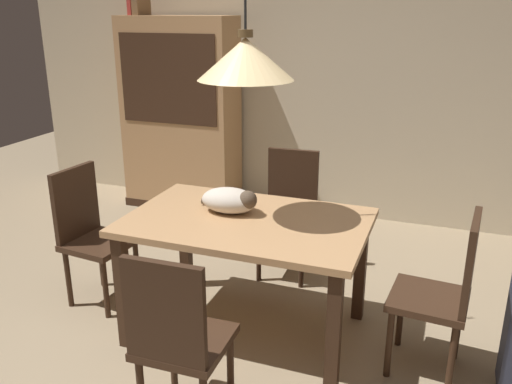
{
  "coord_description": "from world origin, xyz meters",
  "views": [
    {
      "loc": [
        1.08,
        -2.28,
        1.92
      ],
      "look_at": [
        0.01,
        0.62,
        0.85
      ],
      "focal_mm": 37.64,
      "sensor_mm": 36.0,
      "label": 1
    }
  ],
  "objects_px": {
    "dining_table": "(247,235)",
    "book_brown_thick": "(141,3)",
    "chair_right_side": "(446,289)",
    "chair_left_side": "(90,230)",
    "cat_sleeping": "(231,200)",
    "chair_far_back": "(289,207)",
    "pendant_lamp": "(246,58)",
    "hutch_bookcase": "(181,119)",
    "chair_near_front": "(177,336)"
  },
  "relations": [
    {
      "from": "dining_table",
      "to": "chair_near_front",
      "type": "bearing_deg",
      "value": -89.88
    },
    {
      "from": "dining_table",
      "to": "cat_sleeping",
      "type": "bearing_deg",
      "value": 151.88
    },
    {
      "from": "pendant_lamp",
      "to": "hutch_bookcase",
      "type": "distance_m",
      "value": 2.49
    },
    {
      "from": "chair_far_back",
      "to": "chair_near_front",
      "type": "distance_m",
      "value": 1.76
    },
    {
      "from": "chair_left_side",
      "to": "cat_sleeping",
      "type": "height_order",
      "value": "chair_left_side"
    },
    {
      "from": "chair_left_side",
      "to": "cat_sleeping",
      "type": "bearing_deg",
      "value": 3.44
    },
    {
      "from": "chair_far_back",
      "to": "dining_table",
      "type": "bearing_deg",
      "value": -89.79
    },
    {
      "from": "chair_far_back",
      "to": "book_brown_thick",
      "type": "relative_size",
      "value": 3.88
    },
    {
      "from": "book_brown_thick",
      "to": "hutch_bookcase",
      "type": "bearing_deg",
      "value": -0.24
    },
    {
      "from": "pendant_lamp",
      "to": "chair_far_back",
      "type": "bearing_deg",
      "value": 90.21
    },
    {
      "from": "chair_near_front",
      "to": "pendant_lamp",
      "type": "height_order",
      "value": "pendant_lamp"
    },
    {
      "from": "cat_sleeping",
      "to": "book_brown_thick",
      "type": "xyz_separation_m",
      "value": [
        -1.66,
        1.83,
        1.13
      ]
    },
    {
      "from": "book_brown_thick",
      "to": "dining_table",
      "type": "bearing_deg",
      "value": -46.73
    },
    {
      "from": "dining_table",
      "to": "chair_left_side",
      "type": "distance_m",
      "value": 1.14
    },
    {
      "from": "chair_far_back",
      "to": "chair_near_front",
      "type": "height_order",
      "value": "same"
    },
    {
      "from": "chair_right_side",
      "to": "cat_sleeping",
      "type": "relative_size",
      "value": 2.38
    },
    {
      "from": "pendant_lamp",
      "to": "dining_table",
      "type": "bearing_deg",
      "value": -82.87
    },
    {
      "from": "dining_table",
      "to": "chair_near_front",
      "type": "xyz_separation_m",
      "value": [
        0.0,
        -0.88,
        -0.14
      ]
    },
    {
      "from": "cat_sleeping",
      "to": "hutch_bookcase",
      "type": "relative_size",
      "value": 0.21
    },
    {
      "from": "chair_far_back",
      "to": "cat_sleeping",
      "type": "distance_m",
      "value": 0.88
    },
    {
      "from": "hutch_bookcase",
      "to": "book_brown_thick",
      "type": "distance_m",
      "value": 1.13
    },
    {
      "from": "chair_far_back",
      "to": "hutch_bookcase",
      "type": "bearing_deg",
      "value": 144.39
    },
    {
      "from": "chair_far_back",
      "to": "book_brown_thick",
      "type": "height_order",
      "value": "book_brown_thick"
    },
    {
      "from": "chair_right_side",
      "to": "chair_far_back",
      "type": "bearing_deg",
      "value": 141.97
    },
    {
      "from": "chair_far_back",
      "to": "chair_left_side",
      "type": "bearing_deg",
      "value": -142.27
    },
    {
      "from": "cat_sleeping",
      "to": "chair_far_back",
      "type": "bearing_deg",
      "value": 81.27
    },
    {
      "from": "pendant_lamp",
      "to": "hutch_bookcase",
      "type": "relative_size",
      "value": 0.7
    },
    {
      "from": "dining_table",
      "to": "chair_far_back",
      "type": "height_order",
      "value": "chair_far_back"
    },
    {
      "from": "chair_left_side",
      "to": "pendant_lamp",
      "type": "relative_size",
      "value": 0.72
    },
    {
      "from": "chair_near_front",
      "to": "chair_right_side",
      "type": "xyz_separation_m",
      "value": [
        1.13,
        0.87,
        0.0
      ]
    },
    {
      "from": "hutch_bookcase",
      "to": "book_brown_thick",
      "type": "height_order",
      "value": "book_brown_thick"
    },
    {
      "from": "chair_left_side",
      "to": "chair_right_side",
      "type": "distance_m",
      "value": 2.26
    },
    {
      "from": "book_brown_thick",
      "to": "chair_far_back",
      "type": "bearing_deg",
      "value": -29.73
    },
    {
      "from": "chair_near_front",
      "to": "book_brown_thick",
      "type": "relative_size",
      "value": 3.88
    },
    {
      "from": "chair_left_side",
      "to": "book_brown_thick",
      "type": "xyz_separation_m",
      "value": [
        -0.66,
        1.89,
        1.45
      ]
    },
    {
      "from": "chair_left_side",
      "to": "chair_far_back",
      "type": "bearing_deg",
      "value": 37.73
    },
    {
      "from": "chair_far_back",
      "to": "chair_right_side",
      "type": "height_order",
      "value": "same"
    },
    {
      "from": "chair_far_back",
      "to": "chair_left_side",
      "type": "relative_size",
      "value": 1.0
    },
    {
      "from": "dining_table",
      "to": "chair_right_side",
      "type": "height_order",
      "value": "chair_right_side"
    },
    {
      "from": "chair_right_side",
      "to": "book_brown_thick",
      "type": "relative_size",
      "value": 3.88
    },
    {
      "from": "chair_far_back",
      "to": "chair_near_front",
      "type": "relative_size",
      "value": 1.0
    },
    {
      "from": "dining_table",
      "to": "book_brown_thick",
      "type": "distance_m",
      "value": 2.91
    },
    {
      "from": "dining_table",
      "to": "hutch_bookcase",
      "type": "relative_size",
      "value": 0.76
    },
    {
      "from": "chair_right_side",
      "to": "book_brown_thick",
      "type": "distance_m",
      "value": 3.77
    },
    {
      "from": "dining_table",
      "to": "chair_far_back",
      "type": "bearing_deg",
      "value": 90.21
    },
    {
      "from": "chair_far_back",
      "to": "book_brown_thick",
      "type": "bearing_deg",
      "value": 150.27
    },
    {
      "from": "cat_sleeping",
      "to": "book_brown_thick",
      "type": "bearing_deg",
      "value": 132.2
    },
    {
      "from": "chair_near_front",
      "to": "book_brown_thick",
      "type": "xyz_separation_m",
      "value": [
        -1.79,
        2.77,
        1.45
      ]
    },
    {
      "from": "book_brown_thick",
      "to": "pendant_lamp",
      "type": "bearing_deg",
      "value": -46.73
    },
    {
      "from": "chair_left_side",
      "to": "pendant_lamp",
      "type": "bearing_deg",
      "value": -0.41
    }
  ]
}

